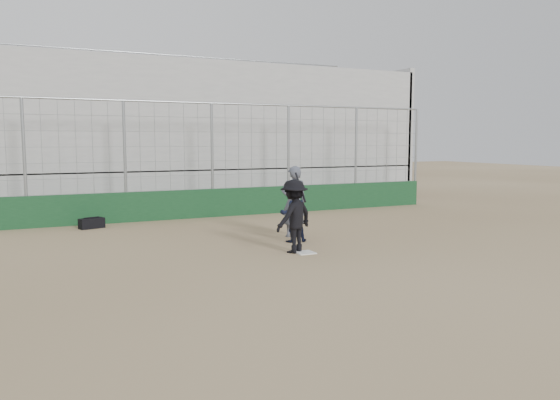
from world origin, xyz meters
name	(u,v)px	position (x,y,z in m)	size (l,w,h in m)	color
ground	(305,253)	(0.00, 0.00, 0.00)	(90.00, 90.00, 0.00)	brown
home_plate	(305,253)	(0.00, 0.00, 0.01)	(0.44, 0.44, 0.02)	white
backstop	(213,190)	(0.00, 7.00, 0.96)	(18.10, 0.25, 4.04)	#11381C
bleachers	(176,135)	(0.00, 11.95, 2.92)	(20.25, 6.70, 6.98)	#A1A1A1
batter_at_plate	(294,216)	(-0.19, 0.20, 0.89)	(1.31, 1.07, 1.92)	black
catcher_crouched	(293,223)	(0.40, 1.41, 0.51)	(0.83, 0.70, 1.04)	black
umpire	(294,205)	(0.78, 2.14, 0.90)	(0.73, 0.48, 1.80)	#4C5160
equipment_bag	(92,223)	(-4.21, 6.11, 0.16)	(0.80, 0.53, 0.36)	black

